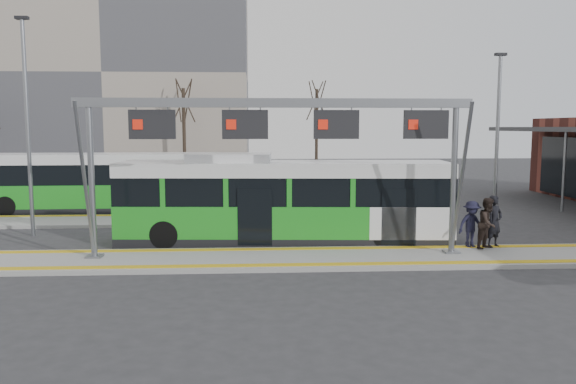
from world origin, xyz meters
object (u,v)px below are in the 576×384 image
passenger_c (472,224)px  passenger_a (495,221)px  gantry (280,131)px  hero_bus (283,202)px  passenger_b (488,223)px

passenger_c → passenger_a: bearing=-16.0°
gantry → hero_bus: size_ratio=1.03×
gantry → passenger_c: (6.84, 0.85, -3.32)m
passenger_a → passenger_c: 0.84m
passenger_a → passenger_b: 0.42m
passenger_c → hero_bus: bearing=147.6°
hero_bus → passenger_a: size_ratio=6.79×
hero_bus → passenger_b: 7.47m
hero_bus → passenger_b: size_ratio=6.98×
passenger_a → hero_bus: bearing=135.7°
gantry → passenger_a: gantry is taller
gantry → passenger_c: size_ratio=7.80×
passenger_a → passenger_c: (-0.83, 0.00, -0.09)m
passenger_b → passenger_c: bearing=115.9°
hero_bus → passenger_c: (6.62, -1.96, -0.58)m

